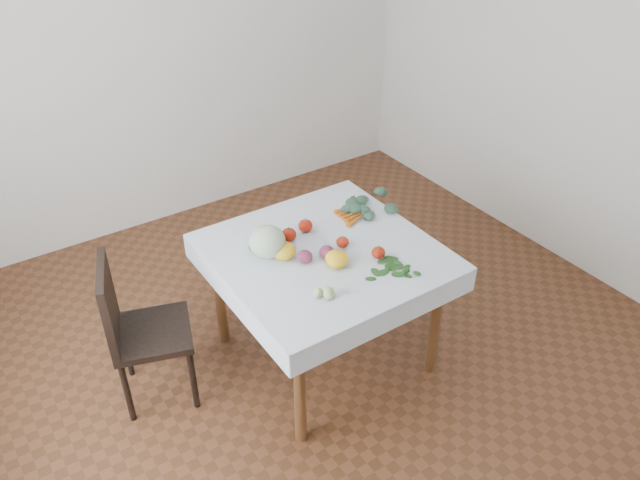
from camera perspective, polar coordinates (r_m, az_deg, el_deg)
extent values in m
plane|color=brown|center=(3.79, 0.37, -10.38)|extent=(4.00, 4.00, 0.00)
cube|color=white|center=(4.69, -14.04, 16.95)|extent=(4.00, 0.04, 2.70)
cube|color=brown|center=(3.32, 0.41, -1.35)|extent=(1.00, 1.00, 0.04)
cylinder|color=brown|center=(3.11, -1.85, -13.58)|extent=(0.06, 0.06, 0.71)
cylinder|color=brown|center=(3.52, 10.48, -7.46)|extent=(0.06, 0.06, 0.71)
cylinder|color=brown|center=(3.69, -9.18, -4.99)|extent=(0.06, 0.06, 0.71)
cylinder|color=brown|center=(4.04, 2.06, -0.67)|extent=(0.06, 0.06, 0.71)
cube|color=white|center=(3.31, 0.41, -1.03)|extent=(1.12, 1.12, 0.01)
cube|color=black|center=(3.41, -15.06, -8.22)|extent=(0.50, 0.50, 0.04)
cube|color=black|center=(3.28, -18.76, -5.60)|extent=(0.16, 0.39, 0.43)
cylinder|color=black|center=(3.46, -17.22, -13.17)|extent=(0.03, 0.03, 0.40)
cylinder|color=black|center=(3.44, -11.52, -12.38)|extent=(0.03, 0.03, 0.40)
cylinder|color=black|center=(3.70, -17.32, -9.41)|extent=(0.03, 0.03, 0.40)
cylinder|color=black|center=(3.68, -12.06, -8.66)|extent=(0.03, 0.03, 0.40)
ellipsoid|color=beige|center=(3.23, -4.83, -0.15)|extent=(0.24, 0.24, 0.17)
ellipsoid|color=#A81D0B|center=(3.37, -2.86, 0.50)|extent=(0.09, 0.09, 0.07)
ellipsoid|color=#A81D0B|center=(3.44, -1.34, 1.31)|extent=(0.09, 0.09, 0.07)
ellipsoid|color=#A81D0B|center=(3.32, 2.08, -0.20)|extent=(0.07, 0.07, 0.06)
ellipsoid|color=#A81D0B|center=(3.25, 5.37, -1.15)|extent=(0.08, 0.08, 0.06)
ellipsoid|color=yellow|center=(3.23, -3.31, -0.99)|extent=(0.15, 0.15, 0.09)
ellipsoid|color=yellow|center=(3.17, 1.56, -1.75)|extent=(0.16, 0.16, 0.09)
ellipsoid|color=#59193B|center=(3.21, -1.40, -1.52)|extent=(0.09, 0.09, 0.07)
ellipsoid|color=#59193B|center=(3.24, 0.60, -1.09)|extent=(0.09, 0.09, 0.07)
ellipsoid|color=#AFC873|center=(2.99, 1.28, -4.78)|extent=(0.05, 0.05, 0.04)
ellipsoid|color=#AFC873|center=(2.99, 0.66, -4.88)|extent=(0.05, 0.05, 0.04)
ellipsoid|color=#AFC873|center=(2.97, 1.62, -5.11)|extent=(0.05, 0.05, 0.04)
ellipsoid|color=#AFC873|center=(3.03, 1.25, -4.25)|extent=(0.05, 0.05, 0.04)
cone|color=orange|center=(3.64, 2.49, 2.88)|extent=(0.19, 0.04, 0.03)
cone|color=orange|center=(3.62, 2.77, 2.67)|extent=(0.19, 0.04, 0.03)
cone|color=orange|center=(3.60, 3.06, 2.46)|extent=(0.19, 0.05, 0.03)
cone|color=orange|center=(3.58, 3.34, 2.25)|extent=(0.19, 0.07, 0.03)
cone|color=orange|center=(3.56, 3.64, 2.03)|extent=(0.19, 0.08, 0.03)
ellipsoid|color=#3D644D|center=(3.66, 5.30, 3.09)|extent=(0.07, 0.07, 0.04)
ellipsoid|color=#3D644D|center=(3.66, 4.46, 3.08)|extent=(0.07, 0.07, 0.04)
ellipsoid|color=#3D644D|center=(3.62, 5.29, 2.71)|extent=(0.07, 0.07, 0.04)
ellipsoid|color=#3D644D|center=(3.70, 5.22, 3.44)|extent=(0.07, 0.07, 0.04)
ellipsoid|color=#3D644D|center=(3.61, 4.02, 2.68)|extent=(0.07, 0.07, 0.04)
ellipsoid|color=#3D644D|center=(3.65, 6.22, 2.96)|extent=(0.07, 0.07, 0.04)
ellipsoid|color=#3D644D|center=(3.70, 4.11, 3.52)|extent=(0.07, 0.07, 0.04)
ellipsoid|color=#3D644D|center=(3.57, 4.78, 2.19)|extent=(0.07, 0.07, 0.04)
ellipsoid|color=#3D644D|center=(3.73, 6.32, 3.65)|extent=(0.07, 0.07, 0.04)
ellipsoid|color=#3D644D|center=(3.63, 2.94, 2.92)|extent=(0.07, 0.07, 0.04)
ellipsoid|color=#3D644D|center=(3.59, 6.58, 2.36)|extent=(0.07, 0.07, 0.04)
ellipsoid|color=#3D644D|center=(3.77, 4.82, 4.11)|extent=(0.07, 0.07, 0.04)
ellipsoid|color=#21541A|center=(3.17, 6.48, -2.84)|extent=(0.06, 0.03, 0.01)
ellipsoid|color=#21541A|center=(3.15, 5.91, -3.03)|extent=(0.06, 0.03, 0.01)
ellipsoid|color=#21541A|center=(3.15, 6.70, -3.11)|extent=(0.06, 0.03, 0.01)
ellipsoid|color=#21541A|center=(3.18, 6.16, -2.66)|extent=(0.06, 0.03, 0.01)
ellipsoid|color=#21541A|center=(3.13, 5.96, -3.34)|extent=(0.06, 0.03, 0.01)
ellipsoid|color=#21541A|center=(3.18, 7.03, -2.80)|extent=(0.06, 0.03, 0.01)
ellipsoid|color=#21541A|center=(3.17, 5.49, -2.82)|extent=(0.06, 0.03, 0.01)
ellipsoid|color=#21541A|center=(3.13, 6.69, -3.47)|extent=(0.06, 0.03, 0.01)
ellipsoid|color=#21541A|center=(3.21, 6.63, -2.39)|extent=(0.06, 0.03, 0.01)
ellipsoid|color=#21541A|center=(3.13, 5.26, -3.36)|extent=(0.06, 0.03, 0.01)
ellipsoid|color=#21541A|center=(3.16, 7.53, -3.08)|extent=(0.06, 0.03, 0.01)
ellipsoid|color=#21541A|center=(3.20, 5.54, -2.38)|extent=(0.06, 0.03, 0.01)
ellipsoid|color=#21541A|center=(3.10, 6.07, -3.83)|extent=(0.06, 0.03, 0.01)
ellipsoid|color=#21541A|center=(3.21, 7.49, -2.37)|extent=(0.06, 0.03, 0.01)
ellipsoid|color=#21541A|center=(3.15, 4.63, -3.00)|extent=(0.06, 0.03, 0.01)
ellipsoid|color=#21541A|center=(3.12, 7.53, -3.64)|extent=(0.06, 0.03, 0.01)
ellipsoid|color=#21541A|center=(3.24, 6.25, -1.95)|extent=(0.06, 0.03, 0.01)
ellipsoid|color=#21541A|center=(3.09, 4.98, -3.90)|extent=(0.06, 0.03, 0.01)
ellipsoid|color=#4D7736|center=(3.37, -4.78, -0.15)|extent=(0.04, 0.04, 0.02)
ellipsoid|color=#4D7736|center=(3.36, -5.27, -0.30)|extent=(0.04, 0.04, 0.02)
ellipsoid|color=#4D7736|center=(3.35, -4.60, -0.35)|extent=(0.04, 0.04, 0.02)
ellipsoid|color=#4D7736|center=(3.38, -5.02, 0.00)|extent=(0.04, 0.04, 0.02)
ellipsoid|color=#4D7736|center=(3.34, -5.30, -0.56)|extent=(0.04, 0.04, 0.02)
ellipsoid|color=#4D7736|center=(3.37, -4.23, -0.08)|extent=(0.04, 0.04, 0.02)
ellipsoid|color=#4D7736|center=(3.38, -5.67, -0.14)|extent=(0.04, 0.04, 0.02)
ellipsoid|color=#4D7736|center=(3.32, -4.64, -0.67)|extent=(0.04, 0.04, 0.02)
ellipsoid|color=#4D7736|center=(3.41, -4.52, 0.27)|extent=(0.04, 0.04, 0.02)
ellipsoid|color=#4D7736|center=(3.34, -6.00, -0.62)|extent=(0.04, 0.04, 0.02)
ellipsoid|color=#4D7736|center=(3.35, -3.76, -0.31)|extent=(0.04, 0.04, 0.02)
ellipsoid|color=#4D7736|center=(3.41, -5.57, 0.25)|extent=(0.04, 0.04, 0.02)
ellipsoid|color=#4D7736|center=(3.30, -5.30, -1.01)|extent=(0.04, 0.04, 0.02)
ellipsoid|color=#4D7736|center=(3.41, -3.67, 0.33)|extent=(0.04, 0.04, 0.02)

